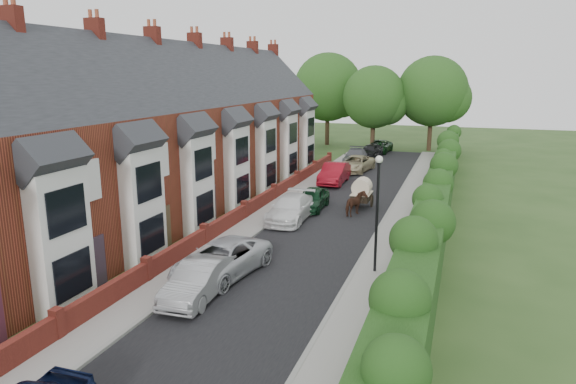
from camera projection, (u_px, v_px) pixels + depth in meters
name	position (u px, v px, depth m)	size (l,w,h in m)	color
ground	(268.00, 300.00, 19.58)	(140.00, 140.00, 0.00)	#2D4C1E
road	(328.00, 222.00, 29.87)	(6.00, 58.00, 0.02)	black
pavement_hedge_side	(399.00, 228.00, 28.55)	(2.20, 58.00, 0.12)	#989590
pavement_house_side	(267.00, 215.00, 31.08)	(1.70, 58.00, 0.12)	#989590
kerb_hedge_side	(381.00, 226.00, 28.89)	(0.18, 58.00, 0.13)	gray
kerb_house_side	(279.00, 216.00, 30.82)	(0.18, 58.00, 0.13)	gray
hedge	(435.00, 203.00, 27.63)	(2.10, 58.00, 2.85)	#1A3A12
terrace_row	(160.00, 140.00, 31.21)	(9.05, 40.50, 11.50)	#933825
garden_wall_row	(245.00, 211.00, 30.38)	(0.35, 40.35, 1.10)	maroon
lamppost	(377.00, 200.00, 21.44)	(0.32, 0.32, 5.16)	black
tree_far_left	(377.00, 99.00, 56.03)	(7.14, 6.80, 9.29)	#332316
tree_far_right	(436.00, 93.00, 55.82)	(7.98, 7.60, 10.31)	#332316
tree_far_back	(331.00, 89.00, 60.47)	(8.40, 8.00, 10.82)	#332316
car_silver_a	(199.00, 280.00, 19.69)	(1.50, 4.29, 1.42)	#9B9B9F
car_silver_b	(221.00, 260.00, 21.75)	(2.42, 5.25, 1.46)	silver
car_white	(291.00, 208.00, 30.02)	(2.03, 5.00, 1.45)	white
car_green	(312.00, 199.00, 32.52)	(1.61, 4.01, 1.37)	#0F331B
car_red	(334.00, 173.00, 40.08)	(1.70, 4.88, 1.61)	maroon
car_beige	(356.00, 164.00, 44.98)	(2.28, 4.96, 1.38)	tan
car_grey	(355.00, 156.00, 48.73)	(2.02, 4.96, 1.44)	#515458
car_black	(371.00, 151.00, 52.56)	(1.62, 4.04, 1.38)	black
horse	(356.00, 204.00, 31.03)	(0.78, 1.71, 1.45)	#422418
horse_cart	(362.00, 191.00, 32.65)	(1.24, 2.73, 1.97)	black
car_extra_far	(379.00, 146.00, 55.65)	(2.22, 4.82, 1.34)	black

